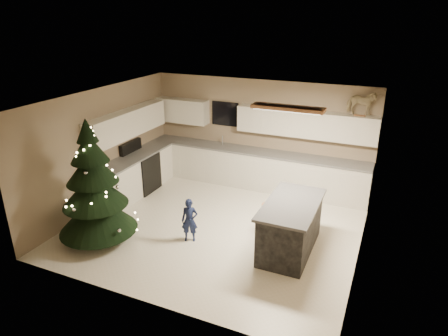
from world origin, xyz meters
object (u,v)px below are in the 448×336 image
Objects in this scene: toddler at (190,220)px; christmas_tree at (95,193)px; island at (290,226)px; bar_stool at (270,212)px; rocking_horse at (361,103)px.

christmas_tree is at bearing -178.60° from toddler.
toddler is at bearing 22.57° from christmas_tree.
toddler is at bearing -166.18° from island.
rocking_horse reaches higher than bar_stool.
rocking_horse reaches higher than toddler.
bar_stool is 3.08m from rocking_horse.
christmas_tree reaches higher than bar_stool.
island is 3.22m from rocking_horse.
rocking_horse is (4.15, 3.67, 1.30)m from christmas_tree.
toddler is at bearing -146.96° from bar_stool.
island reaches higher than toddler.
island is 1.87m from toddler.
toddler is (1.60, 0.66, -0.56)m from christmas_tree.
christmas_tree is at bearing 132.24° from rocking_horse.
island is 2.76× the size of rocking_horse.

